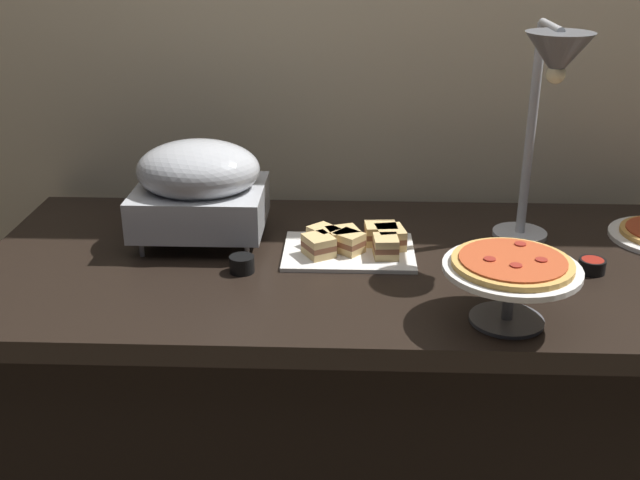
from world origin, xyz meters
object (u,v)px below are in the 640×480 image
(chafing_dish, at_px, (199,186))
(sauce_cup_near, at_px, (592,265))
(heat_lamp, at_px, (551,81))
(pizza_plate_center, at_px, (512,272))
(sandwich_platter, at_px, (355,244))
(sauce_cup_far, at_px, (242,264))

(chafing_dish, distance_m, sauce_cup_near, 0.97)
(heat_lamp, relative_size, pizza_plate_center, 1.99)
(pizza_plate_center, distance_m, sandwich_platter, 0.47)
(heat_lamp, height_order, sandwich_platter, heat_lamp)
(sauce_cup_near, bearing_deg, sauce_cup_far, -177.98)
(sauce_cup_near, height_order, sauce_cup_far, sauce_cup_far)
(chafing_dish, relative_size, sandwich_platter, 1.01)
(heat_lamp, distance_m, sandwich_platter, 0.59)
(sandwich_platter, bearing_deg, sauce_cup_near, -9.34)
(pizza_plate_center, distance_m, sauce_cup_far, 0.62)
(chafing_dish, xyz_separation_m, sauce_cup_near, (0.95, -0.16, -0.13))
(sandwich_platter, bearing_deg, chafing_dish, 169.78)
(pizza_plate_center, bearing_deg, sauce_cup_far, 159.35)
(heat_lamp, xyz_separation_m, sauce_cup_near, (0.12, -0.08, -0.41))
(sandwich_platter, xyz_separation_m, sauce_cup_near, (0.56, -0.09, -0.01))
(chafing_dish, bearing_deg, heat_lamp, -5.39)
(chafing_dish, xyz_separation_m, heat_lamp, (0.83, -0.08, 0.29))
(chafing_dish, height_order, sauce_cup_near, chafing_dish)
(pizza_plate_center, height_order, sandwich_platter, pizza_plate_center)
(heat_lamp, bearing_deg, sauce_cup_near, -34.44)
(pizza_plate_center, bearing_deg, sauce_cup_near, 45.32)
(sauce_cup_near, bearing_deg, heat_lamp, 145.56)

